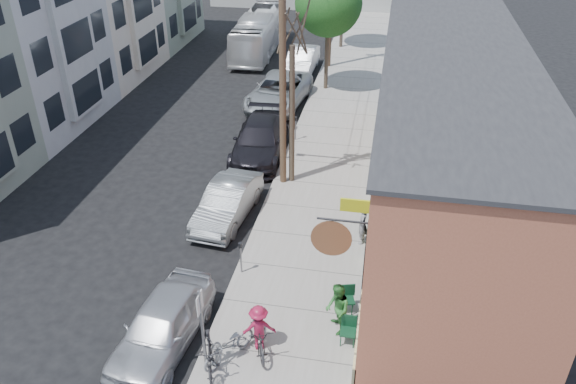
% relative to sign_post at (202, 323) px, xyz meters
% --- Properties ---
extents(ground, '(120.00, 120.00, 0.00)m').
position_rel_sign_post_xyz_m(ground, '(-2.35, 4.82, -1.83)').
color(ground, black).
extents(sidewalk, '(4.50, 58.00, 0.15)m').
position_rel_sign_post_xyz_m(sidewalk, '(1.90, 15.82, -1.76)').
color(sidewalk, gray).
rests_on(sidewalk, ground).
extents(cafe_building, '(6.60, 20.20, 6.61)m').
position_rel_sign_post_xyz_m(cafe_building, '(6.64, 9.82, 1.47)').
color(cafe_building, '#A3563C').
rests_on(cafe_building, ground).
extents(apartment_row, '(6.30, 32.00, 9.00)m').
position_rel_sign_post_xyz_m(apartment_row, '(-14.20, 18.82, 2.67)').
color(apartment_row, gray).
rests_on(apartment_row, ground).
extents(sign_post, '(0.07, 0.45, 2.80)m').
position_rel_sign_post_xyz_m(sign_post, '(0.00, 0.00, 0.00)').
color(sign_post, slate).
rests_on(sign_post, sidewalk).
extents(parking_meter_near, '(0.14, 0.14, 1.24)m').
position_rel_sign_post_xyz_m(parking_meter_near, '(-0.10, 4.28, -0.85)').
color(parking_meter_near, slate).
rests_on(parking_meter_near, sidewalk).
extents(parking_meter_far, '(0.14, 0.14, 1.24)m').
position_rel_sign_post_xyz_m(parking_meter_far, '(-0.10, 15.01, -0.85)').
color(parking_meter_far, slate).
rests_on(parking_meter_far, sidewalk).
extents(utility_pole_near, '(3.57, 0.28, 10.00)m').
position_rel_sign_post_xyz_m(utility_pole_near, '(0.04, 10.75, 3.58)').
color(utility_pole_near, '#503A28').
rests_on(utility_pole_near, sidewalk).
extents(tree_bare, '(0.24, 0.24, 6.07)m').
position_rel_sign_post_xyz_m(tree_bare, '(0.45, 10.92, 1.35)').
color(tree_bare, '#44392C').
rests_on(tree_bare, sidewalk).
extents(tree_leafy_mid, '(3.89, 3.89, 7.08)m').
position_rel_sign_post_xyz_m(tree_leafy_mid, '(0.45, 22.60, 3.44)').
color(tree_leafy_mid, '#44392C').
rests_on(tree_leafy_mid, sidewalk).
extents(patio_chair_a, '(0.62, 0.62, 0.88)m').
position_rel_sign_post_xyz_m(patio_chair_a, '(3.65, 3.04, -1.24)').
color(patio_chair_a, '#0F3721').
rests_on(patio_chair_a, sidewalk).
extents(patio_chair_b, '(0.51, 0.51, 0.88)m').
position_rel_sign_post_xyz_m(patio_chair_b, '(3.82, 1.69, -1.24)').
color(patio_chair_b, '#0F3721').
rests_on(patio_chair_b, sidewalk).
extents(patron_grey, '(0.40, 0.59, 1.56)m').
position_rel_sign_post_xyz_m(patron_grey, '(3.84, 6.81, -0.90)').
color(patron_grey, gray).
rests_on(patron_grey, sidewalk).
extents(patron_green, '(0.89, 1.00, 1.72)m').
position_rel_sign_post_xyz_m(patron_green, '(3.44, 2.11, -0.82)').
color(patron_green, '#2F7631').
rests_on(patron_green, sidewalk).
extents(cyclist, '(1.11, 0.83, 1.52)m').
position_rel_sign_post_xyz_m(cyclist, '(1.30, 1.03, -0.92)').
color(cyclist, maroon).
rests_on(cyclist, sidewalk).
extents(cyclist_bike, '(1.38, 2.12, 1.05)m').
position_rel_sign_post_xyz_m(cyclist_bike, '(1.30, 1.03, -1.16)').
color(cyclist_bike, black).
rests_on(cyclist_bike, sidewalk).
extents(parked_bike_a, '(1.17, 2.05, 1.19)m').
position_rel_sign_post_xyz_m(parked_bike_a, '(0.16, -0.10, -1.09)').
color(parked_bike_a, black).
rests_on(parked_bike_a, sidewalk).
extents(parked_bike_b, '(1.53, 1.91, 0.97)m').
position_rel_sign_post_xyz_m(parked_bike_b, '(0.57, 0.44, -1.20)').
color(parked_bike_b, slate).
rests_on(parked_bike_b, sidewalk).
extents(car_0, '(2.25, 4.68, 1.54)m').
position_rel_sign_post_xyz_m(car_0, '(-1.55, 0.75, -1.06)').
color(car_0, '#B3B5BB').
rests_on(car_0, ground).
extents(car_1, '(1.99, 4.61, 1.48)m').
position_rel_sign_post_xyz_m(car_1, '(-1.55, 7.66, -1.09)').
color(car_1, '#929698').
rests_on(car_1, ground).
extents(car_2, '(2.67, 5.83, 1.65)m').
position_rel_sign_post_xyz_m(car_2, '(-1.55, 13.25, -1.01)').
color(car_2, black).
rests_on(car_2, ground).
extents(car_3, '(3.41, 6.34, 1.69)m').
position_rel_sign_post_xyz_m(car_3, '(-1.92, 19.64, -0.99)').
color(car_3, '#A1A6A8').
rests_on(car_3, ground).
extents(car_4, '(1.78, 4.93, 1.62)m').
position_rel_sign_post_xyz_m(car_4, '(-1.55, 25.64, -1.02)').
color(car_4, silver).
rests_on(car_4, ground).
extents(bus, '(2.79, 10.23, 2.82)m').
position_rel_sign_post_xyz_m(bus, '(-5.39, 29.53, -0.42)').
color(bus, white).
rests_on(bus, ground).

